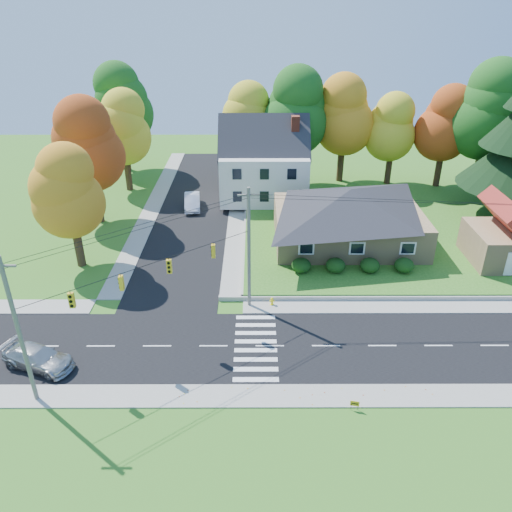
{
  "coord_description": "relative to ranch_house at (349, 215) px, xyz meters",
  "views": [
    {
      "loc": [
        -1.04,
        -28.31,
        22.16
      ],
      "look_at": [
        -0.96,
        8.0,
        3.01
      ],
      "focal_mm": 35.0,
      "sensor_mm": 36.0,
      "label": 1
    }
  ],
  "objects": [
    {
      "name": "ranch_house",
      "position": [
        0.0,
        0.0,
        0.0
      ],
      "size": [
        14.6,
        10.6,
        5.4
      ],
      "color": "tan",
      "rests_on": "lawn"
    },
    {
      "name": "sidewalk_north",
      "position": [
        -8.0,
        -11.0,
        -3.23
      ],
      "size": [
        90.0,
        2.0,
        0.08
      ],
      "primitive_type": "cube",
      "color": "#9C9A90",
      "rests_on": "ground"
    },
    {
      "name": "garage",
      "position": [
        14.0,
        -4.01,
        -0.42
      ],
      "size": [
        7.3,
        6.3,
        4.6
      ],
      "color": "tan",
      "rests_on": "lawn"
    },
    {
      "name": "tree_lot_3",
      "position": [
        8.0,
        17.0,
        4.39
      ],
      "size": [
        6.16,
        6.16,
        11.47
      ],
      "color": "#3F2A19",
      "rests_on": "lawn"
    },
    {
      "name": "yard_sign",
      "position": [
        -3.09,
        -22.14,
        -2.79
      ],
      "size": [
        0.53,
        0.14,
        0.68
      ],
      "color": "black",
      "rests_on": "ground"
    },
    {
      "name": "traffic_infrastructure",
      "position": [
        -8.15,
        -14.65,
        1.88
      ],
      "size": [
        38.1,
        10.66,
        10.0
      ],
      "color": "#666059",
      "rests_on": "ground"
    },
    {
      "name": "lawn",
      "position": [
        5.0,
        5.0,
        -3.02
      ],
      "size": [
        30.0,
        30.0,
        0.5
      ],
      "primitive_type": "cube",
      "color": "#3D7923",
      "rests_on": "ground"
    },
    {
      "name": "tree_lot_5",
      "position": [
        18.0,
        14.0,
        7.0
      ],
      "size": [
        8.4,
        8.4,
        15.64
      ],
      "color": "#3F2A19",
      "rests_on": "lawn"
    },
    {
      "name": "tree_lot_0",
      "position": [
        -10.0,
        18.0,
        5.04
      ],
      "size": [
        6.72,
        6.72,
        12.51
      ],
      "color": "#3F2A19",
      "rests_on": "lawn"
    },
    {
      "name": "hedge_row",
      "position": [
        -0.5,
        -6.2,
        -2.13
      ],
      "size": [
        10.7,
        1.7,
        1.27
      ],
      "color": "#163A10",
      "rests_on": "lawn"
    },
    {
      "name": "road_cross",
      "position": [
        -16.0,
        10.0,
        -3.25
      ],
      "size": [
        8.0,
        44.0,
        0.02
      ],
      "primitive_type": "cube",
      "color": "black",
      "rests_on": "ground"
    },
    {
      "name": "tree_lot_1",
      "position": [
        -4.0,
        17.0,
        6.35
      ],
      "size": [
        7.84,
        7.84,
        14.6
      ],
      "color": "#3F2A19",
      "rests_on": "lawn"
    },
    {
      "name": "tree_west_2",
      "position": [
        -25.0,
        16.0,
        4.54
      ],
      "size": [
        6.72,
        6.72,
        12.51
      ],
      "color": "#3F2A19",
      "rests_on": "ground"
    },
    {
      "name": "white_car",
      "position": [
        -16.31,
        9.71,
        -2.43
      ],
      "size": [
        2.23,
        5.08,
        1.62
      ],
      "primitive_type": "imported",
      "rotation": [
        0.0,
        0.0,
        0.11
      ],
      "color": "silver",
      "rests_on": "road_cross"
    },
    {
      "name": "fire_hydrant",
      "position": [
        -7.69,
        -10.76,
        -2.93
      ],
      "size": [
        0.4,
        0.32,
        0.71
      ],
      "color": "yellow",
      "rests_on": "ground"
    },
    {
      "name": "tree_west_3",
      "position": [
        -27.0,
        24.0,
        5.85
      ],
      "size": [
        7.84,
        7.84,
        14.6
      ],
      "color": "#3F2A19",
      "rests_on": "ground"
    },
    {
      "name": "tree_lot_2",
      "position": [
        2.0,
        18.0,
        5.7
      ],
      "size": [
        7.28,
        7.28,
        13.56
      ],
      "color": "#3F2A19",
      "rests_on": "lawn"
    },
    {
      "name": "colonial_house",
      "position": [
        -7.96,
        12.0,
        1.32
      ],
      "size": [
        10.4,
        8.4,
        9.6
      ],
      "color": "silver",
      "rests_on": "lawn"
    },
    {
      "name": "tree_west_0",
      "position": [
        -25.0,
        -4.0,
        3.89
      ],
      "size": [
        6.16,
        6.16,
        11.47
      ],
      "color": "#3F2A19",
      "rests_on": "ground"
    },
    {
      "name": "tree_west_1",
      "position": [
        -26.0,
        6.0,
        5.2
      ],
      "size": [
        7.28,
        7.28,
        13.56
      ],
      "color": "#3F2A19",
      "rests_on": "ground"
    },
    {
      "name": "silver_sedan",
      "position": [
        -23.48,
        -18.16,
        -2.52
      ],
      "size": [
        5.42,
        3.68,
        1.46
      ],
      "primitive_type": "imported",
      "rotation": [
        0.0,
        0.0,
        1.21
      ],
      "color": "#AEAEAE",
      "rests_on": "road_main"
    },
    {
      "name": "tree_lot_4",
      "position": [
        14.0,
        16.0,
        5.04
      ],
      "size": [
        6.72,
        6.72,
        12.51
      ],
      "color": "#3F2A19",
      "rests_on": "lawn"
    },
    {
      "name": "road_main",
      "position": [
        -8.0,
        -16.0,
        -3.26
      ],
      "size": [
        90.0,
        8.0,
        0.02
      ],
      "primitive_type": "cube",
      "color": "black",
      "rests_on": "ground"
    },
    {
      "name": "ground",
      "position": [
        -8.0,
        -16.0,
        -3.27
      ],
      "size": [
        120.0,
        120.0,
        0.0
      ],
      "primitive_type": "plane",
      "color": "#3D7923"
    },
    {
      "name": "sidewalk_south",
      "position": [
        -8.0,
        -21.0,
        -3.23
      ],
      "size": [
        90.0,
        2.0,
        0.08
      ],
      "primitive_type": "cube",
      "color": "#9C9A90",
      "rests_on": "ground"
    }
  ]
}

